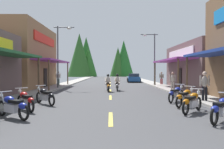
{
  "coord_description": "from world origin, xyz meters",
  "views": [
    {
      "loc": [
        -0.02,
        -0.96,
        1.87
      ],
      "look_at": [
        0.24,
        28.5,
        1.32
      ],
      "focal_mm": 33.84,
      "sensor_mm": 36.0,
      "label": 1
    }
  ],
  "objects_px": {
    "motorcycle_parked_left_3": "(45,96)",
    "pedestrian_by_shop": "(58,77)",
    "motorcycle_parked_right_4": "(176,94)",
    "rider_cruising_trailing": "(117,84)",
    "motorcycle_parked_right_3": "(185,97)",
    "pedestrian_waiting": "(173,80)",
    "motorcycle_parked_left_1": "(13,106)",
    "streetlamp_left": "(61,48)",
    "motorcycle_parked_right_2": "(192,102)",
    "pedestrian_browsing": "(161,77)",
    "motorcycle_parked_left_2": "(25,100)",
    "pedestrian_strolling": "(205,84)",
    "motorcycle_parked_right_1": "(222,108)",
    "streetlamp_right": "(152,52)",
    "parked_car_curbside": "(134,78)",
    "rider_cruising_lead": "(108,84)"
  },
  "relations": [
    {
      "from": "pedestrian_browsing",
      "to": "pedestrian_waiting",
      "type": "relative_size",
      "value": 0.97
    },
    {
      "from": "motorcycle_parked_right_2",
      "to": "motorcycle_parked_left_1",
      "type": "relative_size",
      "value": 0.9
    },
    {
      "from": "motorcycle_parked_left_1",
      "to": "motorcycle_parked_left_3",
      "type": "xyz_separation_m",
      "value": [
        0.24,
        3.37,
        0.0
      ]
    },
    {
      "from": "motorcycle_parked_left_3",
      "to": "pedestrian_waiting",
      "type": "height_order",
      "value": "pedestrian_waiting"
    },
    {
      "from": "rider_cruising_lead",
      "to": "motorcycle_parked_right_4",
      "type": "bearing_deg",
      "value": -149.62
    },
    {
      "from": "streetlamp_left",
      "to": "motorcycle_parked_right_2",
      "type": "relative_size",
      "value": 3.87
    },
    {
      "from": "motorcycle_parked_right_1",
      "to": "motorcycle_parked_right_4",
      "type": "relative_size",
      "value": 0.95
    },
    {
      "from": "pedestrian_by_shop",
      "to": "rider_cruising_trailing",
      "type": "bearing_deg",
      "value": -170.03
    },
    {
      "from": "motorcycle_parked_right_4",
      "to": "rider_cruising_trailing",
      "type": "distance_m",
      "value": 7.67
    },
    {
      "from": "motorcycle_parked_right_4",
      "to": "pedestrian_by_shop",
      "type": "relative_size",
      "value": 0.94
    },
    {
      "from": "motorcycle_parked_right_4",
      "to": "motorcycle_parked_left_2",
      "type": "distance_m",
      "value": 8.39
    },
    {
      "from": "motorcycle_parked_right_4",
      "to": "pedestrian_browsing",
      "type": "xyz_separation_m",
      "value": [
        2.6,
        14.27,
        0.5
      ]
    },
    {
      "from": "streetlamp_right",
      "to": "motorcycle_parked_left_3",
      "type": "height_order",
      "value": "streetlamp_right"
    },
    {
      "from": "motorcycle_parked_right_4",
      "to": "pedestrian_strolling",
      "type": "distance_m",
      "value": 1.69
    },
    {
      "from": "rider_cruising_trailing",
      "to": "motorcycle_parked_left_1",
      "type": "bearing_deg",
      "value": 161.49
    },
    {
      "from": "motorcycle_parked_right_4",
      "to": "motorcycle_parked_left_2",
      "type": "height_order",
      "value": "same"
    },
    {
      "from": "pedestrian_waiting",
      "to": "streetlamp_left",
      "type": "bearing_deg",
      "value": -65.39
    },
    {
      "from": "rider_cruising_lead",
      "to": "pedestrian_waiting",
      "type": "xyz_separation_m",
      "value": [
        5.73,
        -0.06,
        0.36
      ]
    },
    {
      "from": "motorcycle_parked_right_3",
      "to": "pedestrian_strolling",
      "type": "bearing_deg",
      "value": -6.59
    },
    {
      "from": "motorcycle_parked_left_3",
      "to": "pedestrian_by_shop",
      "type": "xyz_separation_m",
      "value": [
        -2.58,
        13.4,
        0.56
      ]
    },
    {
      "from": "motorcycle_parked_left_3",
      "to": "motorcycle_parked_left_2",
      "type": "bearing_deg",
      "value": 123.86
    },
    {
      "from": "streetlamp_left",
      "to": "pedestrian_waiting",
      "type": "distance_m",
      "value": 11.47
    },
    {
      "from": "pedestrian_strolling",
      "to": "parked_car_curbside",
      "type": "distance_m",
      "value": 22.01
    },
    {
      "from": "motorcycle_parked_right_2",
      "to": "pedestrian_browsing",
      "type": "bearing_deg",
      "value": 32.66
    },
    {
      "from": "motorcycle_parked_right_2",
      "to": "pedestrian_waiting",
      "type": "bearing_deg",
      "value": 30.63
    },
    {
      "from": "streetlamp_left",
      "to": "pedestrian_strolling",
      "type": "bearing_deg",
      "value": -41.8
    },
    {
      "from": "motorcycle_parked_left_1",
      "to": "motorcycle_parked_left_2",
      "type": "bearing_deg",
      "value": -50.65
    },
    {
      "from": "motorcycle_parked_left_2",
      "to": "parked_car_curbside",
      "type": "bearing_deg",
      "value": -58.38
    },
    {
      "from": "rider_cruising_trailing",
      "to": "streetlamp_right",
      "type": "bearing_deg",
      "value": -32.83
    },
    {
      "from": "streetlamp_right",
      "to": "motorcycle_parked_right_4",
      "type": "distance_m",
      "value": 13.58
    },
    {
      "from": "pedestrian_browsing",
      "to": "pedestrian_strolling",
      "type": "height_order",
      "value": "pedestrian_strolling"
    },
    {
      "from": "motorcycle_parked_right_2",
      "to": "motorcycle_parked_right_3",
      "type": "relative_size",
      "value": 1.03
    },
    {
      "from": "motorcycle_parked_right_2",
      "to": "pedestrian_waiting",
      "type": "relative_size",
      "value": 0.95
    },
    {
      "from": "motorcycle_parked_left_1",
      "to": "rider_cruising_trailing",
      "type": "distance_m",
      "value": 12.15
    },
    {
      "from": "motorcycle_parked_right_3",
      "to": "pedestrian_waiting",
      "type": "xyz_separation_m",
      "value": [
        1.61,
        7.66,
        0.53
      ]
    },
    {
      "from": "pedestrian_by_shop",
      "to": "pedestrian_strolling",
      "type": "bearing_deg",
      "value": -178.89
    },
    {
      "from": "motorcycle_parked_right_4",
      "to": "motorcycle_parked_left_3",
      "type": "distance_m",
      "value": 7.61
    },
    {
      "from": "motorcycle_parked_left_2",
      "to": "motorcycle_parked_right_1",
      "type": "bearing_deg",
      "value": -146.36
    },
    {
      "from": "streetlamp_right",
      "to": "motorcycle_parked_right_3",
      "type": "height_order",
      "value": "streetlamp_right"
    },
    {
      "from": "motorcycle_parked_right_3",
      "to": "pedestrian_by_shop",
      "type": "height_order",
      "value": "pedestrian_by_shop"
    },
    {
      "from": "motorcycle_parked_left_1",
      "to": "pedestrian_waiting",
      "type": "xyz_separation_m",
      "value": [
        9.35,
        10.38,
        0.53
      ]
    },
    {
      "from": "streetlamp_right",
      "to": "parked_car_curbside",
      "type": "height_order",
      "value": "streetlamp_right"
    },
    {
      "from": "motorcycle_parked_left_2",
      "to": "rider_cruising_lead",
      "type": "relative_size",
      "value": 0.79
    },
    {
      "from": "motorcycle_parked_right_2",
      "to": "motorcycle_parked_right_4",
      "type": "bearing_deg",
      "value": 36.6
    },
    {
      "from": "streetlamp_left",
      "to": "motorcycle_parked_right_2",
      "type": "height_order",
      "value": "streetlamp_left"
    },
    {
      "from": "motorcycle_parked_right_3",
      "to": "pedestrian_waiting",
      "type": "height_order",
      "value": "pedestrian_waiting"
    },
    {
      "from": "motorcycle_parked_right_1",
      "to": "pedestrian_strolling",
      "type": "distance_m",
      "value": 4.88
    },
    {
      "from": "motorcycle_parked_right_3",
      "to": "pedestrian_by_shop",
      "type": "relative_size",
      "value": 0.89
    },
    {
      "from": "motorcycle_parked_left_2",
      "to": "pedestrian_strolling",
      "type": "bearing_deg",
      "value": -116.65
    },
    {
      "from": "motorcycle_parked_right_1",
      "to": "motorcycle_parked_left_2",
      "type": "height_order",
      "value": "same"
    }
  ]
}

